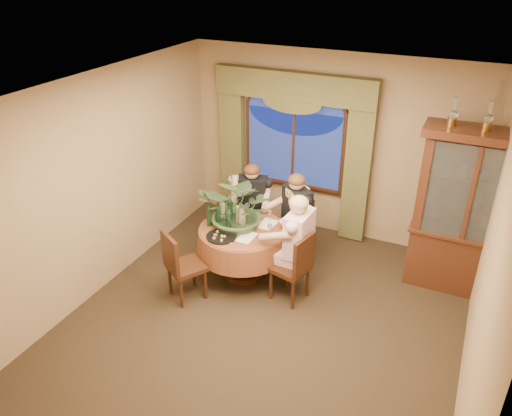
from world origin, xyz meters
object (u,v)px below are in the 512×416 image
at_px(olive_bowl, 245,229).
at_px(wine_bottle_3, 230,207).
at_px(oil_lamp_left, 454,112).
at_px(chair_right, 290,266).
at_px(person_pink, 298,247).
at_px(person_scarf, 296,219).
at_px(chair_front_left, 186,265).
at_px(centerpiece_plant, 239,181).
at_px(chair_back, 253,218).
at_px(oil_lamp_center, 489,116).
at_px(wine_bottle_2, 229,218).
at_px(person_back, 252,206).
at_px(wine_bottle_0, 222,209).
at_px(wine_bottle_4, 218,214).
at_px(stoneware_vase, 241,215).
at_px(dining_table, 243,252).
at_px(china_cabinet, 467,214).
at_px(wine_bottle_1, 209,214).
at_px(chair_back_right, 292,229).

xyz_separation_m(olive_bowl, wine_bottle_3, (-0.34, 0.22, 0.14)).
xyz_separation_m(oil_lamp_left, chair_right, (-1.51, -1.16, -1.87)).
bearing_deg(person_pink, person_scarf, 25.94).
distance_m(chair_front_left, centerpiece_plant, 1.26).
xyz_separation_m(chair_back, person_scarf, (0.72, -0.10, 0.21)).
xyz_separation_m(oil_lamp_center, wine_bottle_2, (-2.81, -1.07, -1.44)).
bearing_deg(chair_front_left, person_scarf, 86.83).
height_order(chair_right, person_back, person_back).
distance_m(chair_back, person_pink, 1.31).
relative_size(chair_front_left, person_back, 0.72).
height_order(wine_bottle_0, wine_bottle_2, same).
distance_m(olive_bowl, wine_bottle_4, 0.42).
bearing_deg(person_scarf, stoneware_vase, 81.61).
bearing_deg(wine_bottle_2, olive_bowl, 15.59).
relative_size(chair_right, wine_bottle_4, 2.91).
xyz_separation_m(person_back, wine_bottle_0, (-0.12, -0.69, 0.25)).
relative_size(chair_right, person_scarf, 0.70).
bearing_deg(centerpiece_plant, wine_bottle_4, -155.14).
relative_size(dining_table, china_cabinet, 0.57).
height_order(oil_lamp_center, chair_front_left, oil_lamp_center).
height_order(chair_right, chair_back, same).
xyz_separation_m(china_cabinet, wine_bottle_1, (-3.09, -1.09, -0.18)).
bearing_deg(person_back, chair_front_left, 65.60).
distance_m(oil_lamp_left, wine_bottle_3, 3.03).
bearing_deg(wine_bottle_4, oil_lamp_left, 21.46).
bearing_deg(wine_bottle_1, stoneware_vase, 29.96).
height_order(dining_table, wine_bottle_0, wine_bottle_0).
xyz_separation_m(china_cabinet, wine_bottle_2, (-2.81, -1.07, -0.18)).
height_order(oil_lamp_left, chair_back_right, oil_lamp_left).
bearing_deg(stoneware_vase, person_scarf, 43.24).
height_order(china_cabinet, wine_bottle_2, china_cabinet).
bearing_deg(oil_lamp_left, chair_back_right, -171.23).
relative_size(person_pink, wine_bottle_1, 4.29).
bearing_deg(person_back, oil_lamp_center, 167.81).
distance_m(chair_back, chair_front_left, 1.49).
distance_m(chair_front_left, wine_bottle_0, 0.92).
relative_size(chair_right, wine_bottle_0, 2.91).
distance_m(dining_table, wine_bottle_1, 0.70).
bearing_deg(chair_front_left, oil_lamp_left, 63.98).
distance_m(oil_lamp_left, wine_bottle_0, 3.12).
bearing_deg(chair_back_right, stoneware_vase, 81.73).
bearing_deg(chair_back, oil_lamp_center, 169.34).
height_order(wine_bottle_1, wine_bottle_4, same).
xyz_separation_m(chair_back_right, stoneware_vase, (-0.51, -0.60, 0.40)).
bearing_deg(olive_bowl, chair_front_left, -126.28).
height_order(chair_back, wine_bottle_2, wine_bottle_2).
relative_size(china_cabinet, chair_back_right, 2.28).
bearing_deg(chair_back, wine_bottle_0, 62.91).
height_order(centerpiece_plant, wine_bottle_1, centerpiece_plant).
xyz_separation_m(chair_front_left, centerpiece_plant, (0.37, 0.79, 0.91)).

